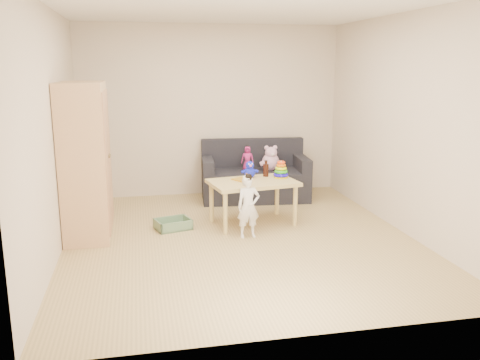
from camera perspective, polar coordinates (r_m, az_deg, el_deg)
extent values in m
plane|color=tan|center=(6.00, 0.01, -6.61)|extent=(4.50, 4.50, 0.00)
plane|color=white|center=(5.69, 0.01, 18.91)|extent=(4.50, 4.50, 0.00)
plane|color=beige|center=(7.91, -3.27, 7.75)|extent=(4.00, 0.00, 4.00)
plane|color=beige|center=(3.55, 7.25, 1.43)|extent=(4.00, 0.00, 4.00)
plane|color=beige|center=(5.66, -20.34, 4.96)|extent=(0.00, 4.50, 4.50)
plane|color=beige|center=(6.40, 17.93, 5.96)|extent=(0.00, 4.50, 4.50)
cube|color=tan|center=(6.19, -16.98, 2.10)|extent=(0.50, 1.00, 1.81)
cube|color=black|center=(7.69, 1.67, -0.52)|extent=(1.65, 0.93, 0.44)
cube|color=tan|center=(6.48, 1.45, -2.53)|extent=(1.17, 0.84, 0.56)
imported|color=white|center=(5.96, 0.95, -3.09)|extent=(0.28, 0.20, 0.73)
imported|color=#C22478|center=(7.56, 0.84, 2.38)|extent=(0.21, 0.17, 0.36)
cylinder|color=#C7B40A|center=(6.61, 4.61, 0.34)|extent=(0.18, 0.18, 0.02)
cylinder|color=silver|center=(6.58, 4.62, 1.24)|extent=(0.02, 0.02, 0.21)
torus|color=#1B0CCF|center=(6.60, 4.61, 0.61)|extent=(0.20, 0.20, 0.04)
torus|color=#2D9D18|center=(6.59, 4.62, 0.97)|extent=(0.17, 0.17, 0.04)
torus|color=#C4DF0B|center=(6.58, 4.63, 1.32)|extent=(0.15, 0.15, 0.04)
torus|color=orange|center=(6.58, 4.63, 1.66)|extent=(0.13, 0.13, 0.04)
torus|color=#F2400E|center=(6.57, 4.64, 1.98)|extent=(0.11, 0.11, 0.04)
cylinder|color=black|center=(6.67, 2.92, 1.10)|extent=(0.07, 0.07, 0.16)
cylinder|color=black|center=(6.65, 2.93, 1.91)|extent=(0.03, 0.03, 0.05)
cylinder|color=black|center=(6.64, 2.93, 2.14)|extent=(0.04, 0.04, 0.01)
cube|color=#C88B15|center=(6.46, 0.27, 0.07)|extent=(0.28, 0.28, 0.02)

